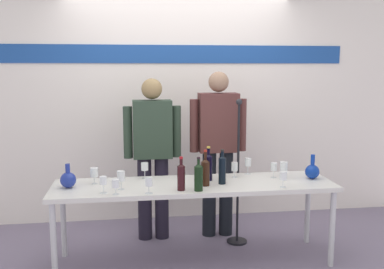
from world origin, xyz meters
name	(u,v)px	position (x,y,z in m)	size (l,w,h in m)	color
ground_plane	(194,261)	(0.00, 0.00, 0.00)	(10.00, 10.00, 0.00)	slate
back_wall	(178,89)	(0.00, 1.28, 1.50)	(5.44, 0.11, 3.00)	white
display_table	(194,189)	(0.00, 0.00, 0.67)	(2.48, 0.64, 0.73)	silver
decanter_blue_left	(68,179)	(-1.09, 0.01, 0.80)	(0.14, 0.14, 0.21)	navy
decanter_blue_right	(312,171)	(1.10, 0.01, 0.80)	(0.13, 0.13, 0.23)	#10339B
presenter_left	(153,149)	(-0.33, 0.61, 0.93)	(0.57, 0.22, 1.64)	black
presenter_right	(218,144)	(0.33, 0.61, 0.97)	(0.59, 0.22, 1.70)	black
wine_bottle_0	(198,176)	(0.00, -0.24, 0.85)	(0.07, 0.07, 0.29)	black
wine_bottle_1	(222,169)	(0.24, -0.05, 0.86)	(0.06, 0.06, 0.31)	black
wine_bottle_2	(181,176)	(-0.14, -0.20, 0.85)	(0.06, 0.06, 0.29)	black
wine_bottle_3	(208,166)	(0.14, 0.09, 0.86)	(0.07, 0.07, 0.31)	black
wine_bottle_4	(205,171)	(0.08, -0.08, 0.85)	(0.07, 0.07, 0.32)	black
wine_glass_left_0	(149,182)	(-0.41, -0.26, 0.82)	(0.06, 0.06, 0.13)	white
wine_glass_left_1	(121,176)	(-0.64, -0.11, 0.84)	(0.07, 0.07, 0.16)	white
wine_glass_left_2	(145,167)	(-0.43, 0.24, 0.84)	(0.07, 0.07, 0.15)	white
wine_glass_left_3	(94,173)	(-0.88, 0.11, 0.83)	(0.07, 0.07, 0.14)	white
wine_glass_left_4	(103,181)	(-0.78, -0.20, 0.83)	(0.06, 0.06, 0.14)	white
wine_glass_left_5	(116,184)	(-0.68, -0.25, 0.81)	(0.06, 0.06, 0.13)	white
wine_glass_right_0	(235,167)	(0.40, 0.16, 0.83)	(0.06, 0.06, 0.14)	white
wine_glass_right_1	(274,167)	(0.76, 0.10, 0.83)	(0.06, 0.06, 0.14)	white
wine_glass_right_2	(248,163)	(0.56, 0.27, 0.84)	(0.06, 0.06, 0.16)	white
wine_glass_right_3	(283,176)	(0.73, -0.23, 0.82)	(0.06, 0.06, 0.14)	white
wine_glass_right_4	(284,167)	(0.85, 0.09, 0.83)	(0.07, 0.07, 0.15)	white
microphone_stand	(238,196)	(0.49, 0.37, 0.48)	(0.20, 0.20, 1.44)	black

